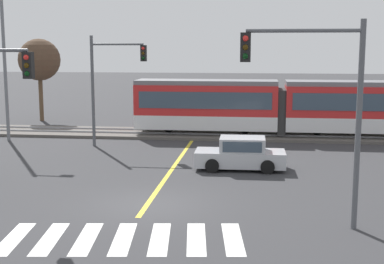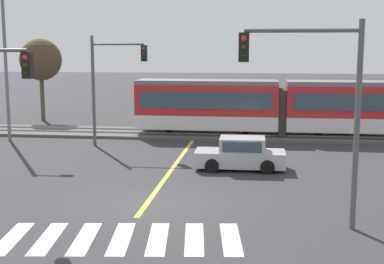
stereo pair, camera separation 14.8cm
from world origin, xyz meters
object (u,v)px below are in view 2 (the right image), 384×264
at_px(traffic_light_far_left, 111,75).
at_px(traffic_light_near_right, 318,92).
at_px(light_rail_tram, 282,105).
at_px(bare_tree_far_west, 41,60).
at_px(sedan_crossing, 240,155).
at_px(street_lamp_west, 7,51).

relative_size(traffic_light_far_left, traffic_light_near_right, 0.97).
relative_size(light_rail_tram, traffic_light_far_left, 2.92).
relative_size(light_rail_tram, bare_tree_far_west, 2.92).
xyz_separation_m(traffic_light_far_left, bare_tree_far_west, (-8.35, 9.99, 0.58)).
bearing_deg(bare_tree_far_west, traffic_light_near_right, -50.96).
bearing_deg(traffic_light_far_left, light_rail_tram, 23.87).
distance_m(sedan_crossing, street_lamp_west, 16.24).
bearing_deg(bare_tree_far_west, street_lamp_west, -79.30).
height_order(sedan_crossing, traffic_light_far_left, traffic_light_far_left).
bearing_deg(traffic_light_far_left, sedan_crossing, -33.16).
bearing_deg(traffic_light_far_left, street_lamp_west, 170.25).
height_order(traffic_light_far_left, bare_tree_far_west, traffic_light_far_left).
relative_size(sedan_crossing, traffic_light_far_left, 0.67).
height_order(traffic_light_near_right, bare_tree_far_west, traffic_light_near_right).
height_order(sedan_crossing, traffic_light_near_right, traffic_light_near_right).
bearing_deg(traffic_light_near_right, street_lamp_west, 140.24).
distance_m(traffic_light_near_right, street_lamp_west, 22.04).
relative_size(light_rail_tram, sedan_crossing, 4.37).
bearing_deg(traffic_light_near_right, sedan_crossing, 108.33).
bearing_deg(sedan_crossing, light_rail_tram, 76.43).
xyz_separation_m(light_rail_tram, traffic_light_near_right, (0.39, -17.29, 2.28)).
distance_m(sedan_crossing, bare_tree_far_west, 22.23).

